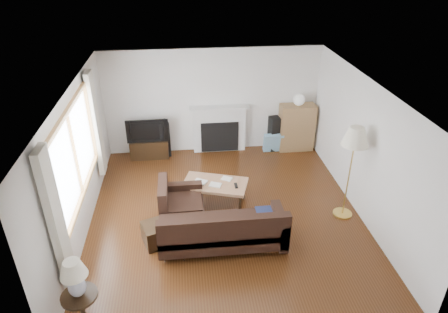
{
  "coord_description": "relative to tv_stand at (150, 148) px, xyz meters",
  "views": [
    {
      "loc": [
        -0.71,
        -6.03,
        4.59
      ],
      "look_at": [
        0.0,
        0.3,
        1.1
      ],
      "focal_mm": 32.0,
      "sensor_mm": 36.0,
      "label": 1
    }
  ],
  "objects": [
    {
      "name": "room",
      "position": [
        1.53,
        -2.5,
        1.03
      ],
      "size": [
        5.1,
        5.6,
        2.54
      ],
      "color": "#4A2610",
      "rests_on": "ground"
    },
    {
      "name": "window",
      "position": [
        -0.92,
        -2.7,
        1.33
      ],
      "size": [
        0.12,
        2.74,
        1.54
      ],
      "primitive_type": "cube",
      "color": "olive",
      "rests_on": "room"
    },
    {
      "name": "curtain_near",
      "position": [
        -0.87,
        -4.22,
        1.18
      ],
      "size": [
        0.1,
        0.35,
        2.1
      ],
      "primitive_type": "cube",
      "color": "beige",
      "rests_on": "room"
    },
    {
      "name": "curtain_far",
      "position": [
        -0.87,
        -1.18,
        1.18
      ],
      "size": [
        0.1,
        0.35,
        2.1
      ],
      "primitive_type": "cube",
      "color": "beige",
      "rests_on": "room"
    },
    {
      "name": "fireplace",
      "position": [
        1.68,
        0.14,
        0.35
      ],
      "size": [
        1.4,
        0.26,
        1.15
      ],
      "primitive_type": "cube",
      "color": "white",
      "rests_on": "room"
    },
    {
      "name": "tv_stand",
      "position": [
        0.0,
        0.0,
        0.0
      ],
      "size": [
        0.89,
        0.4,
        0.44
      ],
      "primitive_type": "cube",
      "color": "black",
      "rests_on": "ground"
    },
    {
      "name": "television",
      "position": [
        0.0,
        0.0,
        0.5
      ],
      "size": [
        0.96,
        0.13,
        0.55
      ],
      "primitive_type": "imported",
      "color": "black",
      "rests_on": "tv_stand"
    },
    {
      "name": "speaker_left",
      "position": [
        0.34,
        0.04,
        0.22
      ],
      "size": [
        0.32,
        0.35,
        0.87
      ],
      "primitive_type": "cube",
      "rotation": [
        0.0,
        0.0,
        0.33
      ],
      "color": "black",
      "rests_on": "ground"
    },
    {
      "name": "speaker_right",
      "position": [
        3.01,
        0.05,
        0.2
      ],
      "size": [
        0.28,
        0.32,
        0.85
      ],
      "primitive_type": "cube",
      "rotation": [
        0.0,
        0.0,
        0.18
      ],
      "color": "black",
      "rests_on": "ground"
    },
    {
      "name": "bookshelf",
      "position": [
        3.54,
        0.02,
        0.35
      ],
      "size": [
        0.83,
        0.4,
        1.14
      ],
      "primitive_type": "cube",
      "color": "olive",
      "rests_on": "ground"
    },
    {
      "name": "globe_lamp",
      "position": [
        3.54,
        0.02,
        1.06
      ],
      "size": [
        0.28,
        0.28,
        0.28
      ],
      "primitive_type": "sphere",
      "color": "white",
      "rests_on": "bookshelf"
    },
    {
      "name": "sectional_sofa",
      "position": [
        1.38,
        -3.3,
        0.15
      ],
      "size": [
        2.29,
        1.67,
        0.74
      ],
      "primitive_type": "cube",
      "color": "black",
      "rests_on": "ground"
    },
    {
      "name": "coffee_table",
      "position": [
        1.37,
        -2.08,
        0.02
      ],
      "size": [
        1.35,
        1.0,
        0.47
      ],
      "primitive_type": "cube",
      "rotation": [
        0.0,
        0.0,
        -0.31
      ],
      "color": "#A1704D",
      "rests_on": "ground"
    },
    {
      "name": "footstool",
      "position": [
        0.28,
        -3.13,
        -0.03
      ],
      "size": [
        0.57,
        0.57,
        0.38
      ],
      "primitive_type": "cube",
      "rotation": [
        0.0,
        0.0,
        0.34
      ],
      "color": "black",
      "rests_on": "ground"
    },
    {
      "name": "floor_lamp",
      "position": [
        3.73,
        -2.71,
        0.68
      ],
      "size": [
        0.54,
        0.54,
        1.8
      ],
      "primitive_type": "cube",
      "rotation": [
        0.0,
        0.0,
        0.18
      ],
      "color": "gold",
      "rests_on": "ground"
    },
    {
      "name": "side_table",
      "position": [
        -0.62,
        -4.73,
        0.07
      ],
      "size": [
        0.47,
        0.47,
        0.59
      ],
      "primitive_type": "cube",
      "color": "black",
      "rests_on": "ground"
    },
    {
      "name": "table_lamp",
      "position": [
        -0.62,
        -4.73,
        0.64
      ],
      "size": [
        0.34,
        0.34,
        0.56
      ],
      "primitive_type": "cube",
      "color": "silver",
      "rests_on": "side_table"
    }
  ]
}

